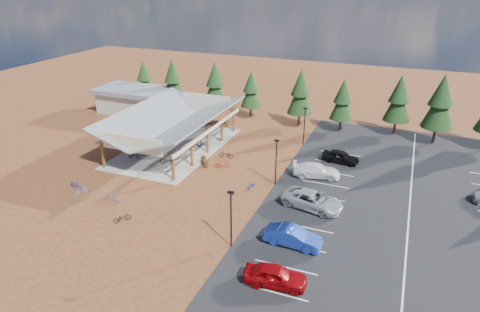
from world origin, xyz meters
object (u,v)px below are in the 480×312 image
at_px(bike_4, 168,161).
at_px(car_1, 293,237).
at_px(bike_16, 226,155).
at_px(bike_1, 153,152).
at_px(bike_9, 81,190).
at_px(bike_pavilion, 174,120).
at_px(trash_bin_1, 203,160).
at_px(bike_10, 76,184).
at_px(bike_3, 185,129).
at_px(car_0, 275,276).
at_px(bike_6, 203,143).
at_px(lamp_post_0, 231,215).
at_px(bike_14, 252,185).
at_px(bike_0, 134,155).
at_px(car_2, 312,200).
at_px(outbuilding, 133,99).
at_px(lamp_post_1, 276,159).
at_px(car_4, 341,157).
at_px(car_3, 316,170).
at_px(bike_12, 122,218).
at_px(bike_7, 210,126).
at_px(bike_15, 223,164).
at_px(bike_5, 180,152).
at_px(lamp_post_2, 304,124).
at_px(trash_bin_0, 206,164).
at_px(bike_2, 182,134).
at_px(bike_13, 114,196).

xyz_separation_m(bike_4, car_1, (17.78, -9.83, 0.24)).
xyz_separation_m(bike_4, bike_16, (5.46, 4.54, -0.11)).
xyz_separation_m(bike_1, bike_9, (-1.60, -10.95, -0.16)).
relative_size(bike_pavilion, trash_bin_1, 21.56).
xyz_separation_m(bike_9, bike_16, (10.03, 13.90, 0.04)).
bearing_deg(bike_10, bike_3, 179.90).
bearing_deg(car_0, bike_6, 30.22).
bearing_deg(lamp_post_0, bike_14, 101.13).
xyz_separation_m(bike_0, car_2, (22.69, -3.43, 0.35)).
height_order(bike_pavilion, outbuilding, bike_pavilion).
xyz_separation_m(bike_pavilion, bike_6, (3.27, 1.41, -3.23)).
height_order(lamp_post_1, car_4, lamp_post_1).
xyz_separation_m(bike_3, bike_4, (3.33, -10.15, -0.04)).
xyz_separation_m(bike_4, bike_9, (-4.57, -9.35, -0.15)).
height_order(lamp_post_0, bike_1, lamp_post_0).
bearing_deg(car_3, trash_bin_1, 84.59).
bearing_deg(bike_9, bike_12, 177.11).
bearing_deg(car_0, bike_0, 48.93).
relative_size(outbuilding, bike_7, 6.81).
bearing_deg(bike_6, lamp_post_0, -143.28).
bearing_deg(car_2, trash_bin_1, 80.55).
bearing_deg(bike_14, bike_15, 153.21).
bearing_deg(bike_5, bike_10, 150.05).
xyz_separation_m(bike_3, car_3, (20.05, -6.58, 0.16)).
distance_m(bike_pavilion, bike_15, 9.35).
height_order(bike_6, car_3, car_3).
distance_m(trash_bin_1, car_4, 16.24).
xyz_separation_m(lamp_post_1, car_0, (4.80, -15.18, -2.15)).
relative_size(lamp_post_2, car_3, 0.99).
bearing_deg(bike_16, bike_4, -57.20).
relative_size(outbuilding, trash_bin_1, 12.22).
bearing_deg(bike_3, bike_6, -144.20).
height_order(trash_bin_0, bike_3, bike_3).
xyz_separation_m(bike_7, car_2, (18.56, -16.09, 0.27)).
distance_m(bike_3, bike_7, 3.78).
bearing_deg(outbuilding, car_0, -42.69).
bearing_deg(car_1, bike_9, 91.49).
bearing_deg(bike_2, trash_bin_0, -132.63).
bearing_deg(bike_14, bike_16, 141.00).
relative_size(outbuilding, bike_9, 7.45).
distance_m(bike_0, bike_16, 11.16).
relative_size(bike_0, bike_3, 0.86).
relative_size(lamp_post_1, bike_0, 3.35).
distance_m(bike_1, bike_12, 14.72).
bearing_deg(bike_5, lamp_post_0, -140.70).
bearing_deg(car_3, bike_1, 84.27).
bearing_deg(bike_14, car_4, 62.62).
xyz_separation_m(bike_5, bike_13, (-0.60, -12.14, -0.03)).
bearing_deg(bike_14, bike_2, 152.22).
distance_m(bike_2, bike_15, 11.36).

